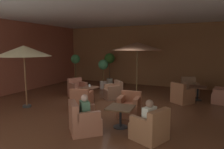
% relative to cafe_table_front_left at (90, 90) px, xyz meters
% --- Properties ---
extents(ground_plane, '(10.70, 10.16, 0.02)m').
position_rel_cafe_table_front_left_xyz_m(ground_plane, '(0.91, -0.18, -0.49)').
color(ground_plane, brown).
extents(wall_back_brick, '(10.70, 0.08, 3.73)m').
position_rel_cafe_table_front_left_xyz_m(wall_back_brick, '(0.91, 4.85, 1.38)').
color(wall_back_brick, brown).
rests_on(wall_back_brick, ground_plane).
extents(wall_left_accent, '(0.08, 10.16, 3.73)m').
position_rel_cafe_table_front_left_xyz_m(wall_left_accent, '(-4.40, -0.18, 1.38)').
color(wall_left_accent, brown).
rests_on(wall_left_accent, ground_plane).
extents(ceiling_slab, '(10.70, 10.16, 0.06)m').
position_rel_cafe_table_front_left_xyz_m(ceiling_slab, '(0.91, -0.18, 3.28)').
color(ceiling_slab, silver).
rests_on(ceiling_slab, wall_back_brick).
extents(cafe_table_front_left, '(0.68, 0.68, 0.62)m').
position_rel_cafe_table_front_left_xyz_m(cafe_table_front_left, '(0.00, 0.00, 0.00)').
color(cafe_table_front_left, black).
rests_on(cafe_table_front_left, ground_plane).
extents(armchair_front_left_north, '(1.04, 1.04, 0.83)m').
position_rel_cafe_table_front_left_xyz_m(armchair_front_left_north, '(0.77, 0.78, -0.17)').
color(armchair_front_left_north, '#91644B').
rests_on(armchair_front_left_north, ground_plane).
extents(armchair_front_left_east, '(0.94, 0.95, 0.89)m').
position_rel_cafe_table_front_left_xyz_m(armchair_front_left_east, '(-1.01, 0.43, -0.15)').
color(armchair_front_left_east, '#9C5B46').
rests_on(armchair_front_left_east, ground_plane).
extents(armchair_front_left_south, '(0.89, 0.90, 0.81)m').
position_rel_cafe_table_front_left_xyz_m(armchair_front_left_south, '(0.25, -1.07, -0.18)').
color(armchair_front_left_south, '#A1573B').
rests_on(armchair_front_left_south, ground_plane).
extents(cafe_table_front_right, '(0.81, 0.81, 0.62)m').
position_rel_cafe_table_front_left_xyz_m(cafe_table_front_right, '(2.39, -2.23, -0.01)').
color(cafe_table_front_right, black).
rests_on(cafe_table_front_right, ground_plane).
extents(armchair_front_right_north, '(1.14, 1.14, 0.88)m').
position_rel_cafe_table_front_left_xyz_m(armchair_front_right_north, '(1.59, -3.00, -0.16)').
color(armchair_front_right_north, '#9D5A42').
rests_on(armchair_front_right_north, ground_plane).
extents(armchair_front_right_east, '(1.00, 0.99, 0.85)m').
position_rel_cafe_table_front_left_xyz_m(armchair_front_right_east, '(3.41, -2.67, -0.17)').
color(armchair_front_right_east, '#955E3D').
rests_on(armchair_front_right_east, ground_plane).
extents(armchair_front_right_south, '(0.79, 0.85, 0.82)m').
position_rel_cafe_table_front_left_xyz_m(armchair_front_right_south, '(2.27, -1.14, -0.16)').
color(armchair_front_right_south, '#A05A3D').
rests_on(armchair_front_right_south, ground_plane).
extents(cafe_table_mid_center, '(0.72, 0.72, 0.62)m').
position_rel_cafe_table_front_left_xyz_m(cafe_table_mid_center, '(4.32, 2.17, 0.00)').
color(cafe_table_mid_center, black).
rests_on(cafe_table_mid_center, ground_plane).
extents(armchair_mid_center_north, '(1.01, 1.02, 0.89)m').
position_rel_cafe_table_front_left_xyz_m(armchair_mid_center_north, '(3.74, 1.35, -0.16)').
color(armchair_mid_center_north, '#A06241').
rests_on(armchair_mid_center_north, ground_plane).
extents(armchair_mid_center_east, '(0.82, 0.90, 0.91)m').
position_rel_cafe_table_front_left_xyz_m(armchair_mid_center_east, '(5.32, 2.03, -0.15)').
color(armchair_mid_center_east, '#A05D47').
rests_on(armchair_mid_center_east, ground_plane).
extents(armchair_mid_center_south, '(0.94, 0.94, 0.88)m').
position_rel_cafe_table_front_left_xyz_m(armchair_mid_center_south, '(3.91, 3.08, -0.16)').
color(armchair_mid_center_south, '#8F664B').
rests_on(armchair_mid_center_south, ground_plane).
extents(patio_umbrella_tall_red, '(2.56, 2.56, 2.63)m').
position_rel_cafe_table_front_left_xyz_m(patio_umbrella_tall_red, '(1.42, 2.20, 1.94)').
color(patio_umbrella_tall_red, '#2D2D2D').
rests_on(patio_umbrella_tall_red, ground_plane).
extents(patio_umbrella_center_beige, '(2.10, 2.10, 2.45)m').
position_rel_cafe_table_front_left_xyz_m(patio_umbrella_center_beige, '(-1.82, -1.91, 1.74)').
color(patio_umbrella_center_beige, '#2D2D2D').
rests_on(patio_umbrella_center_beige, ground_plane).
extents(potted_tree_left_corner, '(0.66, 0.66, 2.01)m').
position_rel_cafe_table_front_left_xyz_m(potted_tree_left_corner, '(-1.06, 4.13, 0.94)').
color(potted_tree_left_corner, beige).
rests_on(potted_tree_left_corner, ground_plane).
extents(potted_tree_mid_left, '(0.59, 0.59, 1.93)m').
position_rel_cafe_table_front_left_xyz_m(potted_tree_mid_left, '(-2.98, 3.09, 0.85)').
color(potted_tree_mid_left, '#A56647').
rests_on(potted_tree_mid_left, ground_plane).
extents(potted_tree_mid_right, '(0.58, 0.58, 1.69)m').
position_rel_cafe_table_front_left_xyz_m(potted_tree_mid_right, '(-0.74, 2.63, 0.59)').
color(potted_tree_mid_right, beige).
rests_on(potted_tree_mid_right, ground_plane).
extents(patron_blue_shirt, '(0.44, 0.44, 0.63)m').
position_rel_cafe_table_front_left_xyz_m(patron_blue_shirt, '(1.62, -2.97, 0.24)').
color(patron_blue_shirt, '#4C7457').
rests_on(patron_blue_shirt, ground_plane).
extents(patron_by_window, '(0.33, 0.42, 0.63)m').
position_rel_cafe_table_front_left_xyz_m(patron_by_window, '(3.37, -2.65, 0.22)').
color(patron_by_window, silver).
rests_on(patron_by_window, ground_plane).
extents(iced_drink_cup, '(0.08, 0.08, 0.11)m').
position_rel_cafe_table_front_left_xyz_m(iced_drink_cup, '(-0.08, 0.05, 0.19)').
color(iced_drink_cup, white).
rests_on(iced_drink_cup, cafe_table_front_left).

